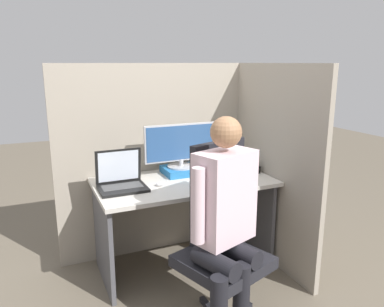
% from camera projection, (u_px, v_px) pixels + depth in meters
% --- Properties ---
extents(ground_plane, '(12.00, 12.00, 0.00)m').
position_uv_depth(ground_plane, '(203.00, 288.00, 2.70)').
color(ground_plane, '#665B4C').
extents(cubicle_panel_back, '(1.83, 0.04, 1.58)m').
position_uv_depth(cubicle_panel_back, '(167.00, 159.00, 3.16)').
color(cubicle_panel_back, gray).
rests_on(cubicle_panel_back, ground).
extents(cubicle_panel_right, '(0.04, 1.35, 1.58)m').
position_uv_depth(cubicle_panel_right, '(266.00, 163.00, 3.03)').
color(cubicle_panel_right, gray).
rests_on(cubicle_panel_right, ground).
extents(desk, '(1.33, 0.71, 0.71)m').
position_uv_depth(desk, '(184.00, 203.00, 2.89)').
color(desk, beige).
rests_on(desk, ground).
extents(paper_box, '(0.28, 0.26, 0.06)m').
position_uv_depth(paper_box, '(181.00, 170.00, 3.01)').
color(paper_box, '#236BAD').
rests_on(paper_box, desk).
extents(monitor, '(0.60, 0.22, 0.35)m').
position_uv_depth(monitor, '(181.00, 145.00, 2.96)').
color(monitor, '#B2B2B7').
rests_on(monitor, paper_box).
extents(laptop, '(0.33, 0.26, 0.27)m').
position_uv_depth(laptop, '(121.00, 181.00, 2.65)').
color(laptop, black).
rests_on(laptop, desk).
extents(mouse, '(0.06, 0.04, 0.03)m').
position_uv_depth(mouse, '(160.00, 184.00, 2.71)').
color(mouse, silver).
rests_on(mouse, desk).
extents(stapler, '(0.04, 0.13, 0.06)m').
position_uv_depth(stapler, '(254.00, 168.00, 3.06)').
color(stapler, black).
rests_on(stapler, desk).
extents(carrot_toy, '(0.05, 0.14, 0.05)m').
position_uv_depth(carrot_toy, '(208.00, 187.00, 2.62)').
color(carrot_toy, orange).
rests_on(carrot_toy, desk).
extents(office_chair, '(0.59, 0.63, 1.11)m').
position_uv_depth(office_chair, '(221.00, 235.00, 2.29)').
color(office_chair, black).
rests_on(office_chair, ground).
extents(person, '(0.46, 0.46, 1.31)m').
position_uv_depth(person, '(226.00, 215.00, 2.08)').
color(person, black).
rests_on(person, ground).
extents(coffee_mug, '(0.09, 0.09, 0.11)m').
position_uv_depth(coffee_mug, '(219.00, 162.00, 3.16)').
color(coffee_mug, white).
rests_on(coffee_mug, desk).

